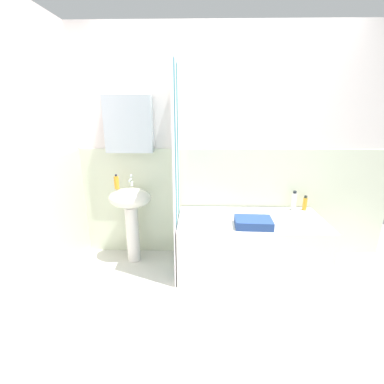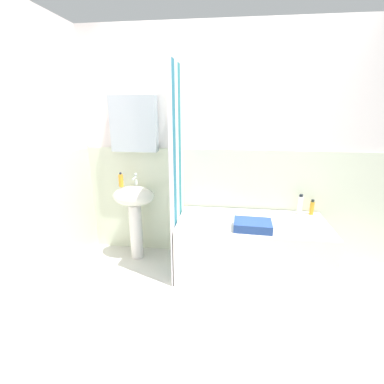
{
  "view_description": "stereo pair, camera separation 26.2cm",
  "coord_description": "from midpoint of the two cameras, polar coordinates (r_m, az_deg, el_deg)",
  "views": [
    {
      "loc": [
        -0.27,
        -1.65,
        1.64
      ],
      "look_at": [
        -0.33,
        0.84,
        0.85
      ],
      "focal_mm": 25.83,
      "sensor_mm": 36.0,
      "label": 1
    },
    {
      "loc": [
        -0.01,
        -1.63,
        1.64
      ],
      "look_at": [
        -0.33,
        0.84,
        0.85
      ],
      "focal_mm": 25.83,
      "sensor_mm": 36.0,
      "label": 2
    }
  ],
  "objects": [
    {
      "name": "conditioner_bottle",
      "position": [
        3.08,
        18.06,
        -1.83
      ],
      "size": [
        0.05,
        0.05,
        0.21
      ],
      "color": "white",
      "rests_on": "bathtub"
    },
    {
      "name": "body_wash_bottle",
      "position": [
        3.13,
        20.11,
        -2.26
      ],
      "size": [
        0.04,
        0.04,
        0.16
      ],
      "color": "gold",
      "rests_on": "bathtub"
    },
    {
      "name": "bathtub",
      "position": [
        2.89,
        9.16,
        -10.7
      ],
      "size": [
        1.43,
        0.68,
        0.56
      ],
      "primitive_type": "cube",
      "color": "silver",
      "rests_on": "ground_plane"
    },
    {
      "name": "soap_dispenser",
      "position": [
        2.93,
        -17.81,
        1.88
      ],
      "size": [
        0.05,
        0.05,
        0.15
      ],
      "color": "orange",
      "rests_on": "sink"
    },
    {
      "name": "sink",
      "position": [
        2.99,
        -14.99,
        -3.41
      ],
      "size": [
        0.44,
        0.34,
        0.82
      ],
      "color": "silver",
      "rests_on": "ground_plane"
    },
    {
      "name": "faucet",
      "position": [
        2.98,
        -14.98,
        2.2
      ],
      "size": [
        0.03,
        0.12,
        0.12
      ],
      "color": "silver",
      "rests_on": "sink"
    },
    {
      "name": "wall_left_tiled",
      "position": [
        2.51,
        -33.58,
        2.53
      ],
      "size": [
        0.07,
        1.81,
        2.4
      ],
      "color": "white",
      "rests_on": "ground_plane"
    },
    {
      "name": "wall_back_tiled",
      "position": [
        2.95,
        2.91,
        7.71
      ],
      "size": [
        3.6,
        0.18,
        2.4
      ],
      "color": "white",
      "rests_on": "ground_plane"
    },
    {
      "name": "shower_curtain",
      "position": [
        2.63,
        -6.09,
        3.33
      ],
      "size": [
        0.01,
        0.68,
        2.0
      ],
      "color": "white",
      "rests_on": "ground_plane"
    },
    {
      "name": "ground_plane",
      "position": [
        2.34,
        4.92,
        -27.74
      ],
      "size": [
        4.8,
        5.6,
        0.04
      ],
      "primitive_type": "cube",
      "color": "silver"
    },
    {
      "name": "towel_folded",
      "position": [
        2.59,
        9.75,
        -6.3
      ],
      "size": [
        0.35,
        0.25,
        0.08
      ],
      "primitive_type": "cube",
      "rotation": [
        0.0,
        0.0,
        -0.05
      ],
      "color": "navy",
      "rests_on": "bathtub"
    }
  ]
}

